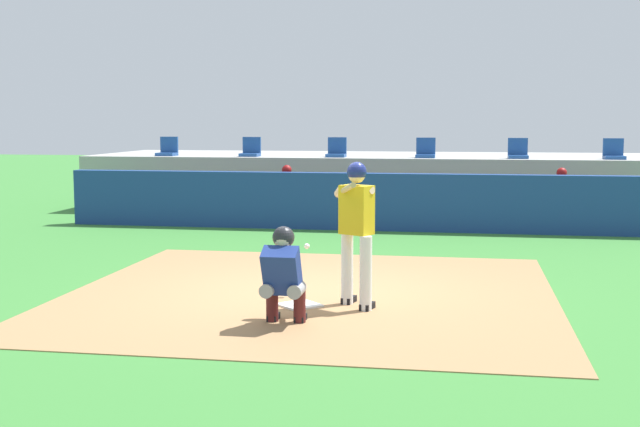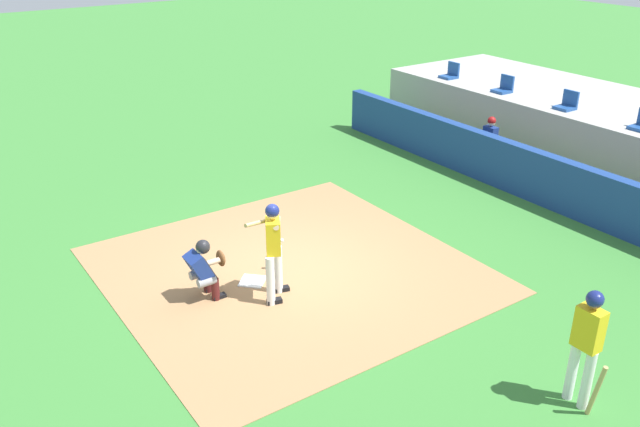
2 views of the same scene
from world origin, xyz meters
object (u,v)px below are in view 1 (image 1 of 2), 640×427
Objects in this scene: batter_at_plate at (356,225)px; stadium_seat_0 at (168,150)px; stadium_seat_4 at (518,153)px; stadium_seat_5 at (614,153)px; stadium_seat_1 at (251,151)px; dugout_player_0 at (286,193)px; stadium_seat_2 at (337,151)px; dugout_player_1 at (562,197)px; home_plate at (300,305)px; catcher_crouched at (283,272)px; stadium_seat_3 at (426,152)px.

stadium_seat_0 is (-6.11, 10.11, 0.50)m from batter_at_plate.
stadium_seat_5 is at bearing 0.00° from stadium_seat_4.
stadium_seat_0 and stadium_seat_1 have the same top height.
dugout_player_0 is at bearing -56.89° from stadium_seat_1.
stadium_seat_5 reaches higher than batter_at_plate.
stadium_seat_0 reaches higher than dugout_player_0.
dugout_player_0 is 2.36m from stadium_seat_2.
stadium_seat_4 reaches higher than dugout_player_1.
dugout_player_0 is 2.58m from stadium_seat_1.
dugout_player_1 is at bearing 63.59° from home_plate.
stadium_seat_2 reaches higher than dugout_player_1.
dugout_player_0 is at bearing 101.96° from catcher_crouched.
catcher_crouched is 9.91m from dugout_player_1.
stadium_seat_1 is (-7.29, 2.03, 0.86)m from dugout_player_1.
dugout_player_1 is at bearing -123.99° from stadium_seat_5.
catcher_crouched is 4.04× the size of stadium_seat_2.
batter_at_plate is at bearing -68.70° from stadium_seat_1.
stadium_seat_2 is at bearing 180.00° from stadium_seat_4.
stadium_seat_1 reaches higher than home_plate.
stadium_seat_4 is 2.17m from stadium_seat_5.
home_plate is at bearing 89.61° from catcher_crouched.
dugout_player_0 is 7.66m from stadium_seat_5.
dugout_player_1 is 5.58m from stadium_seat_2.
dugout_player_1 is 3.69m from stadium_seat_3.
home_plate is at bearing -116.41° from dugout_player_1.
dugout_player_1 is 2.71× the size of stadium_seat_2.
stadium_seat_0 is 1.00× the size of stadium_seat_4.
stadium_seat_1 and stadium_seat_2 have the same top height.
stadium_seat_5 is (5.42, 11.08, 0.93)m from catcher_crouched.
home_plate is 11.63m from stadium_seat_0.
home_plate is 8.39m from dugout_player_0.
dugout_player_1 is at bearing 67.45° from batter_at_plate.
stadium_seat_5 is at bearing 0.00° from stadium_seat_3.
home_plate is 0.23× the size of catcher_crouched.
stadium_seat_1 is at bearing 180.00° from stadium_seat_2.
dugout_player_0 is (-2.61, 8.08, -0.36)m from batter_at_plate.
dugout_player_0 is 2.71× the size of stadium_seat_4.
home_plate is 0.92× the size of stadium_seat_2.
stadium_seat_4 is at bearing 0.00° from stadium_seat_1.
catcher_crouched is at bearing -90.39° from home_plate.
dugout_player_0 reaches higher than catcher_crouched.
stadium_seat_0 reaches higher than dugout_player_1.
stadium_seat_4 reaches higher than catcher_crouched.
stadium_seat_2 reaches higher than batter_at_plate.
home_plate is 0.92× the size of stadium_seat_3.
stadium_seat_4 reaches higher than home_plate.
stadium_seat_2 reaches higher than catcher_crouched.
dugout_player_0 is at bearing 180.00° from dugout_player_1.
home_plate is 0.92× the size of stadium_seat_1.
stadium_seat_4 is at bearing 0.00° from stadium_seat_2.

